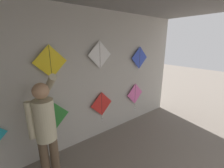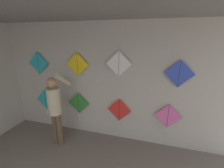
{
  "view_description": "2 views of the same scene",
  "coord_description": "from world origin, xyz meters",
  "views": [
    {
      "loc": [
        -1.29,
        1.03,
        2.17
      ],
      "look_at": [
        0.59,
        3.42,
        1.3
      ],
      "focal_mm": 24.0,
      "sensor_mm": 36.0,
      "label": 1
    },
    {
      "loc": [
        1.2,
        0.53,
        2.47
      ],
      "look_at": [
        0.37,
        3.42,
        1.51
      ],
      "focal_mm": 24.0,
      "sensor_mm": 36.0,
      "label": 2
    }
  ],
  "objects": [
    {
      "name": "kite_1",
      "position": [
        -0.59,
        3.66,
        0.8
      ],
      "size": [
        0.57,
        0.04,
        0.78
      ],
      "color": "#338C38"
    },
    {
      "name": "back_panel",
      "position": [
        0.0,
        3.75,
        1.4
      ],
      "size": [
        5.84,
        0.06,
        2.8
      ],
      "primitive_type": "cube",
      "color": "#BCB7AD",
      "rests_on": "ground"
    },
    {
      "name": "kite_5",
      "position": [
        -0.54,
        3.66,
        1.84
      ],
      "size": [
        0.57,
        0.01,
        0.57
      ],
      "color": "yellow"
    },
    {
      "name": "kite_3",
      "position": [
        1.58,
        3.66,
        0.76
      ],
      "size": [
        0.57,
        0.04,
        0.78
      ],
      "color": "pink"
    },
    {
      "name": "kite_6",
      "position": [
        0.46,
        3.66,
        1.91
      ],
      "size": [
        0.57,
        0.01,
        0.57
      ],
      "color": "white"
    },
    {
      "name": "kite_2",
      "position": [
        0.48,
        3.66,
        0.77
      ],
      "size": [
        0.57,
        0.04,
        0.71
      ],
      "color": "red"
    },
    {
      "name": "shopkeeper",
      "position": [
        -0.87,
        3.1,
        0.99
      ],
      "size": [
        0.43,
        0.56,
        1.76
      ],
      "rotation": [
        0.0,
        0.0,
        -0.28
      ],
      "color": "brown",
      "rests_on": "ground"
    },
    {
      "name": "kite_7",
      "position": [
        1.69,
        3.66,
        1.76
      ],
      "size": [
        0.57,
        0.01,
        0.57
      ],
      "color": "blue"
    }
  ]
}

